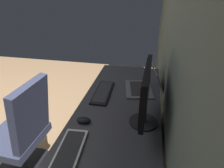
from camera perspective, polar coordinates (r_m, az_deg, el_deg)
wall_back at (r=1.45m, az=19.87°, el=14.28°), size 4.44×0.10×2.60m
desk at (r=1.54m, az=1.85°, el=-9.98°), size 1.82×0.65×0.73m
drawer_pedestal at (r=1.68m, az=2.10°, el=-20.25°), size 0.40×0.51×0.69m
monitor_primary at (r=1.25m, az=10.07°, el=-2.62°), size 0.52×0.20×0.42m
laptop_leftmost at (r=1.77m, az=10.28°, el=-0.27°), size 0.40×0.39×0.22m
keyboard_main at (r=1.71m, az=-2.78°, el=-2.46°), size 0.42×0.15×0.02m
keyboard_spare at (r=1.16m, az=-13.37°, el=-20.25°), size 0.43×0.17×0.02m
mouse_main at (r=1.37m, az=-8.60°, el=-10.75°), size 0.06×0.10×0.03m
office_chair at (r=1.80m, az=-25.26°, el=-14.89°), size 0.56×0.56×0.97m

